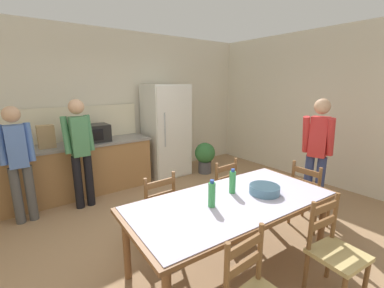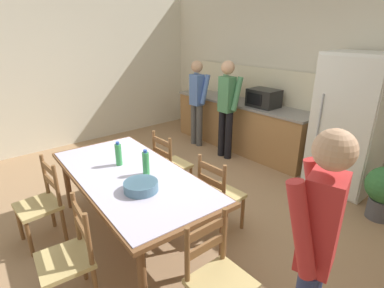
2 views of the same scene
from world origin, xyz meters
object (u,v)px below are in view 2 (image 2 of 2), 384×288
bottle_off_centre (146,163)px  serving_bowl (141,186)px  potted_plant (384,190)px  chair_side_near_right (69,258)px  refrigerator (349,124)px  person_at_sink (197,99)px  dining_table (131,179)px  chair_head_end (218,279)px  chair_side_far_left (171,165)px  person_at_counter (227,105)px  person_by_table (315,249)px  microwave (264,98)px  chair_side_near_left (41,204)px  paper_bag (232,90)px  chair_side_far_right (219,195)px  bottle_near_centre (119,154)px

bottle_off_centre → serving_bowl: bearing=-40.3°
potted_plant → chair_side_near_right: bearing=-110.3°
refrigerator → person_at_sink: bearing=-169.6°
refrigerator → potted_plant: 0.99m
dining_table → chair_head_end: (1.38, -0.08, -0.24)m
bottle_off_centre → chair_side_far_left: size_ratio=0.30×
person_at_counter → person_by_table: 3.56m
chair_side_far_left → microwave: bearing=-88.5°
chair_side_near_right → chair_side_near_left: (-0.99, 0.05, 0.00)m
paper_bag → person_at_counter: person_at_counter is taller
paper_bag → chair_head_end: paper_bag is taller
chair_side_near_right → chair_side_far_right: same height
chair_side_far_right → serving_bowl: bearing=77.8°
person_at_counter → serving_bowl: bearing=-153.0°
refrigerator → bottle_near_centre: refrigerator is taller
microwave → paper_bag: 0.73m
paper_bag → chair_side_far_left: 2.28m
chair_side_far_left → person_at_sink: 2.02m
dining_table → potted_plant: 2.95m
bottle_near_centre → person_at_counter: (-0.60, 2.34, 0.07)m
dining_table → chair_side_near_right: (0.45, -0.83, -0.24)m
bottle_near_centre → chair_side_near_left: size_ratio=0.30×
person_by_table → chair_head_end: bearing=7.2°
paper_bag → person_by_table: (3.17, -2.71, -0.14)m
bottle_near_centre → person_at_sink: size_ratio=0.17×
microwave → bottle_off_centre: 2.82m
refrigerator → paper_bag: size_ratio=5.26×
bottle_near_centre → chair_side_far_left: bearing=101.7°
bottle_off_centre → person_by_table: bearing=1.0°
paper_bag → chair_side_near_left: paper_bag is taller
refrigerator → dining_table: size_ratio=0.85×
chair_side_near_right → chair_side_near_left: bearing=-177.1°
chair_side_near_left → refrigerator: bearing=65.2°
chair_head_end → person_by_table: 0.79m
serving_bowl → chair_head_end: 1.07m
person_at_counter → chair_side_far_right: bearing=-138.1°
dining_table → chair_side_near_right: chair_side_near_right is taller
bottle_near_centre → chair_side_near_left: 0.95m
chair_side_near_left → person_at_counter: person_at_counter is taller
paper_bag → person_at_sink: (-0.42, -0.49, -0.18)m
dining_table → serving_bowl: (0.38, -0.10, 0.12)m
dining_table → chair_side_near_left: bearing=-124.6°
chair_head_end → chair_side_near_left: (-1.92, -0.70, 0.00)m
bottle_near_centre → person_at_counter: person_at_counter is taller
chair_side_far_left → potted_plant: size_ratio=1.36×
chair_head_end → chair_side_far_right: bearing=45.3°
chair_side_far_left → potted_plant: chair_side_far_left is taller
paper_bag → chair_side_far_right: (1.78, -2.08, -0.65)m
dining_table → bottle_near_centre: size_ratio=8.28×
refrigerator → serving_bowl: refrigerator is taller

